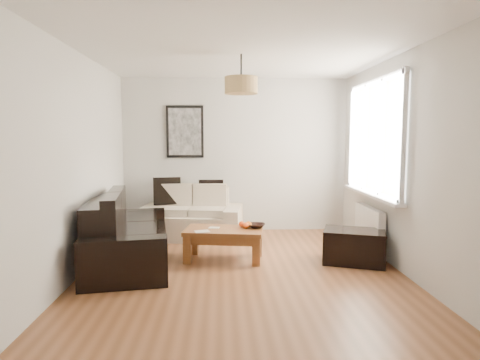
{
  "coord_description": "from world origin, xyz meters",
  "views": [
    {
      "loc": [
        -0.25,
        -4.66,
        1.61
      ],
      "look_at": [
        0.0,
        0.6,
        1.05
      ],
      "focal_mm": 30.25,
      "sensor_mm": 36.0,
      "label": 1
    }
  ],
  "objects_px": {
    "loveseat_cream": "(192,213)",
    "coffee_table": "(224,244)",
    "ottoman": "(354,247)",
    "sofa_leather": "(128,231)"
  },
  "relations": [
    {
      "from": "loveseat_cream",
      "to": "coffee_table",
      "type": "distance_m",
      "value": 1.35
    },
    {
      "from": "loveseat_cream",
      "to": "ottoman",
      "type": "xyz_separation_m",
      "value": [
        2.17,
        -1.46,
        -0.18
      ]
    },
    {
      "from": "sofa_leather",
      "to": "loveseat_cream",
      "type": "bearing_deg",
      "value": -36.61
    },
    {
      "from": "sofa_leather",
      "to": "coffee_table",
      "type": "distance_m",
      "value": 1.24
    },
    {
      "from": "sofa_leather",
      "to": "ottoman",
      "type": "xyz_separation_m",
      "value": [
        2.88,
        -0.12,
        -0.2
      ]
    },
    {
      "from": "loveseat_cream",
      "to": "sofa_leather",
      "type": "relative_size",
      "value": 0.82
    },
    {
      "from": "sofa_leather",
      "to": "ottoman",
      "type": "distance_m",
      "value": 2.89
    },
    {
      "from": "sofa_leather",
      "to": "ottoman",
      "type": "relative_size",
      "value": 2.56
    },
    {
      "from": "loveseat_cream",
      "to": "coffee_table",
      "type": "height_order",
      "value": "loveseat_cream"
    },
    {
      "from": "coffee_table",
      "to": "ottoman",
      "type": "xyz_separation_m",
      "value": [
        1.66,
        -0.23,
        0.01
      ]
    }
  ]
}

